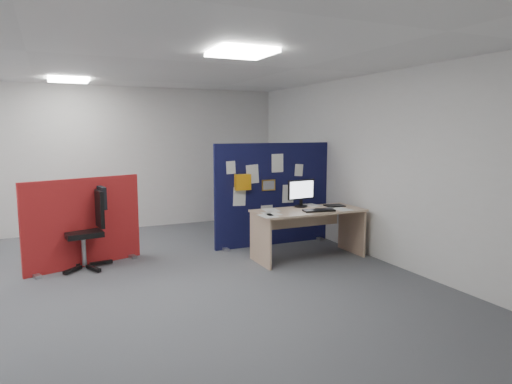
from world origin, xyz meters
name	(u,v)px	position (x,y,z in m)	size (l,w,h in m)	color
floor	(43,301)	(0.00, 0.00, 0.00)	(9.00, 9.00, 0.00)	#4F5156
ceiling	(26,51)	(0.00, 0.00, 2.70)	(9.00, 7.00, 0.02)	white
wall_back	(40,161)	(0.00, 3.50, 1.35)	(9.00, 0.02, 2.70)	silver
wall_front	(11,272)	(0.00, -3.50, 1.35)	(9.00, 0.02, 2.70)	silver
wall_right	(372,167)	(4.50, 0.00, 1.35)	(0.02, 7.00, 2.70)	silver
ceiling_lights	(60,64)	(0.33, 0.67, 2.67)	(4.10, 4.10, 0.04)	white
navy_divider	(272,194)	(3.46, 1.22, 0.84)	(2.04, 0.30, 1.68)	#0F1238
main_desk	(307,221)	(3.58, 0.30, 0.55)	(1.62, 0.72, 0.73)	tan
monitor_main	(301,192)	(3.60, 0.51, 0.96)	(0.47, 0.20, 0.41)	black
keyboard	(319,210)	(3.65, 0.08, 0.74)	(0.45, 0.18, 0.03)	black
mouse	(330,209)	(3.86, 0.13, 0.74)	(0.10, 0.06, 0.03)	gray
paper_tray	(334,206)	(4.11, 0.37, 0.74)	(0.28, 0.22, 0.01)	black
red_divider	(84,223)	(0.54, 1.20, 0.61)	(1.58, 0.58, 1.24)	maroon
office_chair	(91,223)	(0.63, 1.11, 0.62)	(0.72, 0.73, 1.10)	black
desk_papers	(294,211)	(3.34, 0.26, 0.73)	(1.45, 0.83, 0.00)	white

